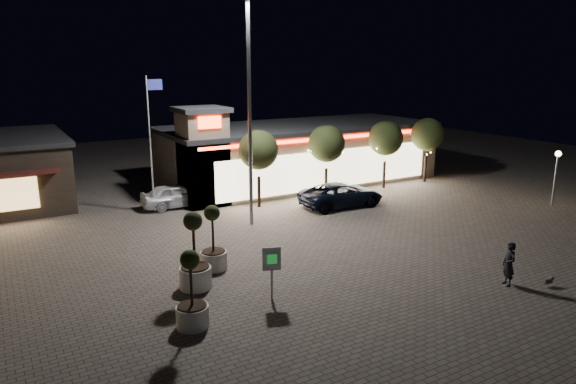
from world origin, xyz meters
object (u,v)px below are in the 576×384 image
pickup_truck (341,194)px  white_sedan (177,195)px  pedestrian (509,264)px  valet_sign (272,263)px  planter_mid (192,303)px  planter_left (195,265)px

pickup_truck → white_sedan: size_ratio=1.22×
white_sedan → pedestrian: bearing=-154.8°
pedestrian → valet_sign: size_ratio=0.86×
white_sedan → planter_mid: size_ratio=1.61×
white_sedan → pedestrian: size_ratio=2.45×
valet_sign → pickup_truck: bearing=43.2°
planter_left → planter_mid: size_ratio=1.15×
pickup_truck → white_sedan: (-8.92, 4.95, 0.01)m
planter_mid → valet_sign: planter_mid is taller
planter_mid → pedestrian: bearing=-14.6°
white_sedan → valet_sign: 14.41m
planter_mid → pickup_truck: bearing=36.5°
planter_mid → valet_sign: bearing=7.5°
pickup_truck → pedestrian: pedestrian is taller
pickup_truck → valet_sign: size_ratio=2.56×
pickup_truck → pedestrian: 13.04m
planter_left → valet_sign: (2.09, -2.49, 0.50)m
planter_left → valet_sign: 3.30m
pickup_truck → planter_left: 13.93m
planter_left → valet_sign: bearing=-50.0°
pickup_truck → planter_mid: size_ratio=1.96×
pickup_truck → valet_sign: bearing=136.0°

